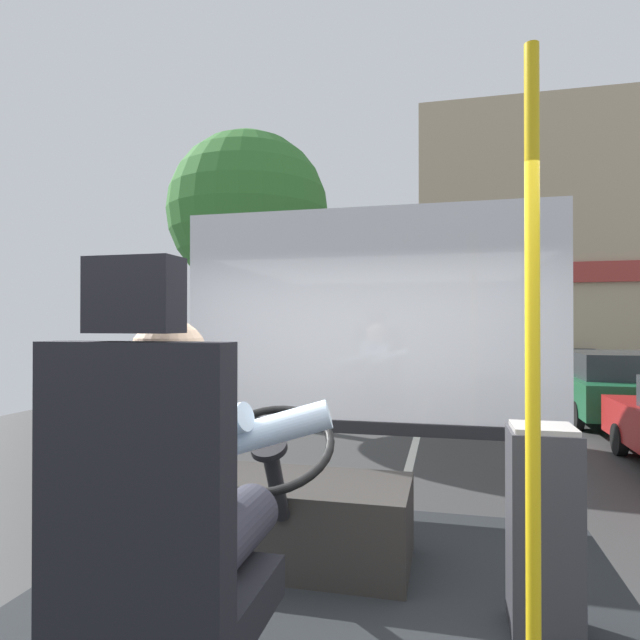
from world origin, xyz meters
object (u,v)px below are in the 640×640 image
(driver_seat, at_px, (157,561))
(parked_car_green, at_px, (612,385))
(fare_box, at_px, (543,529))
(bus_driver, at_px, (180,486))
(handrail_pole, at_px, (533,379))
(steering_console, at_px, (298,517))
(parked_car_silver, at_px, (557,367))

(driver_seat, distance_m, parked_car_green, 11.81)
(fare_box, bearing_deg, bus_driver, -142.04)
(driver_seat, xyz_separation_m, fare_box, (1.08, 0.96, -0.18))
(bus_driver, bearing_deg, parked_car_green, 69.41)
(driver_seat, distance_m, handrail_pole, 1.17)
(driver_seat, distance_m, steering_console, 1.37)
(steering_console, bearing_deg, parked_car_green, 67.12)
(steering_console, bearing_deg, driver_seat, -90.00)
(bus_driver, bearing_deg, driver_seat, -90.00)
(driver_seat, height_order, handrail_pole, handrail_pole)
(parked_car_silver, bearing_deg, parked_car_green, -90.12)
(driver_seat, xyz_separation_m, handrail_pole, (0.97, 0.48, 0.44))
(handrail_pole, relative_size, parked_car_green, 0.46)
(driver_seat, relative_size, steering_console, 1.22)
(driver_seat, bearing_deg, steering_console, 90.00)
(parked_car_green, xyz_separation_m, parked_car_silver, (0.01, 5.66, -0.07))
(steering_console, height_order, parked_car_silver, steering_console)
(bus_driver, height_order, steering_console, bus_driver)
(fare_box, bearing_deg, driver_seat, -138.38)
(handrail_pole, bearing_deg, driver_seat, -153.79)
(bus_driver, bearing_deg, fare_box, 37.96)
(driver_seat, bearing_deg, handrail_pole, 26.21)
(parked_car_silver, bearing_deg, steering_console, -104.98)
(handrail_pole, relative_size, parked_car_silver, 0.50)
(bus_driver, height_order, handrail_pole, handrail_pole)
(bus_driver, height_order, fare_box, bus_driver)
(bus_driver, xyz_separation_m, parked_car_green, (4.11, 10.93, -0.82))
(steering_console, relative_size, parked_car_silver, 0.27)
(fare_box, relative_size, parked_car_silver, 0.19)
(steering_console, relative_size, fare_box, 1.39)
(handrail_pole, relative_size, fare_box, 2.56)
(bus_driver, relative_size, steering_console, 0.71)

